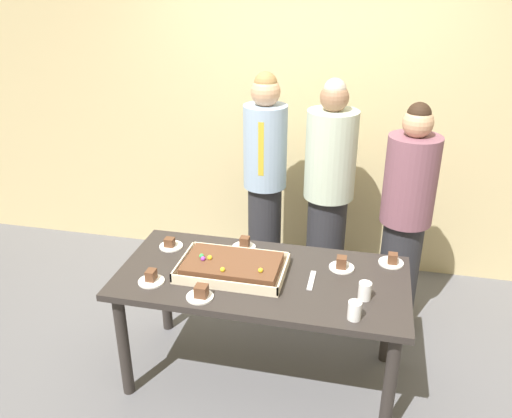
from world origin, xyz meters
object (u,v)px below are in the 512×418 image
(party_table, at_px, (262,289))
(plated_slice_far_left, at_px, (244,245))
(sheet_cake, at_px, (232,267))
(drink_cup_nearest, at_px, (355,310))
(person_serving_front, at_px, (265,183))
(plated_slice_center_back, at_px, (151,278))
(plated_slice_near_left, at_px, (392,261))
(plated_slice_near_right, at_px, (170,244))
(cake_server_utensil, at_px, (311,280))
(drink_cup_middle, at_px, (365,291))
(plated_slice_far_right, at_px, (342,265))
(plated_slice_center_front, at_px, (201,293))
(person_striped_tie_right, at_px, (405,218))
(person_green_shirt_behind, at_px, (328,192))

(party_table, relative_size, plated_slice_far_left, 11.27)
(sheet_cake, xyz_separation_m, drink_cup_nearest, (0.72, -0.30, 0.01))
(drink_cup_nearest, distance_m, person_serving_front, 1.51)
(plated_slice_center_back, bearing_deg, person_serving_front, 71.63)
(plated_slice_near_left, xyz_separation_m, drink_cup_nearest, (-0.19, -0.60, 0.03))
(plated_slice_near_right, height_order, cake_server_utensil, plated_slice_near_right)
(drink_cup_nearest, xyz_separation_m, drink_cup_middle, (0.04, 0.19, 0.00))
(plated_slice_far_right, xyz_separation_m, cake_server_utensil, (-0.16, -0.18, -0.02))
(plated_slice_center_front, bearing_deg, plated_slice_far_left, 80.77)
(plated_slice_far_left, height_order, plated_slice_center_back, plated_slice_far_left)
(person_striped_tie_right, bearing_deg, drink_cup_nearest, 37.39)
(drink_cup_nearest, relative_size, cake_server_utensil, 0.50)
(person_serving_front, bearing_deg, cake_server_utensil, 24.63)
(plated_slice_far_left, distance_m, person_green_shirt_behind, 0.86)
(drink_cup_nearest, relative_size, person_striped_tie_right, 0.06)
(party_table, xyz_separation_m, sheet_cake, (-0.18, -0.01, 0.13))
(cake_server_utensil, height_order, person_striped_tie_right, person_striped_tie_right)
(drink_cup_nearest, bearing_deg, plated_slice_far_right, 101.87)
(plated_slice_far_right, xyz_separation_m, plated_slice_center_front, (-0.72, -0.48, 0.00))
(party_table, relative_size, person_serving_front, 0.98)
(plated_slice_near_left, relative_size, plated_slice_far_left, 1.00)
(person_striped_tie_right, bearing_deg, plated_slice_far_left, -12.31)
(plated_slice_near_left, height_order, plated_slice_center_back, plated_slice_near_left)
(plated_slice_far_right, height_order, person_green_shirt_behind, person_green_shirt_behind)
(party_table, distance_m, cake_server_utensil, 0.31)
(person_serving_front, xyz_separation_m, person_striped_tie_right, (1.02, -0.23, -0.07))
(plated_slice_near_left, height_order, plated_slice_center_front, plated_slice_center_front)
(plated_slice_far_right, distance_m, drink_cup_nearest, 0.49)
(sheet_cake, xyz_separation_m, person_striped_tie_right, (1.00, 0.79, 0.06))
(plated_slice_near_right, xyz_separation_m, plated_slice_far_right, (1.09, -0.02, 0.01))
(plated_slice_far_left, height_order, person_striped_tie_right, person_striped_tie_right)
(plated_slice_center_front, distance_m, drink_cup_nearest, 0.82)
(plated_slice_near_right, distance_m, person_serving_front, 0.94)
(sheet_cake, bearing_deg, plated_slice_center_front, -108.82)
(plated_slice_near_left, xyz_separation_m, person_striped_tie_right, (0.09, 0.48, 0.07))
(plated_slice_center_front, relative_size, drink_cup_nearest, 1.50)
(drink_cup_middle, bearing_deg, plated_slice_far_right, 116.72)
(plated_slice_near_left, relative_size, plated_slice_center_back, 1.00)
(plated_slice_far_right, xyz_separation_m, drink_cup_middle, (0.15, -0.29, 0.02))
(plated_slice_far_left, bearing_deg, plated_slice_near_left, 0.39)
(plated_slice_far_right, bearing_deg, party_table, -158.39)
(plated_slice_near_left, relative_size, person_striped_tie_right, 0.09)
(plated_slice_far_left, distance_m, cake_server_utensil, 0.55)
(plated_slice_center_back, bearing_deg, drink_cup_middle, 4.69)
(party_table, relative_size, plated_slice_center_back, 11.27)
(plated_slice_center_front, xyz_separation_m, cake_server_utensil, (0.57, 0.30, -0.02))
(plated_slice_far_right, distance_m, person_green_shirt_behind, 0.86)
(plated_slice_near_right, height_order, drink_cup_middle, drink_cup_middle)
(drink_cup_nearest, bearing_deg, sheet_cake, 157.79)
(plated_slice_near_right, bearing_deg, plated_slice_far_right, -1.16)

